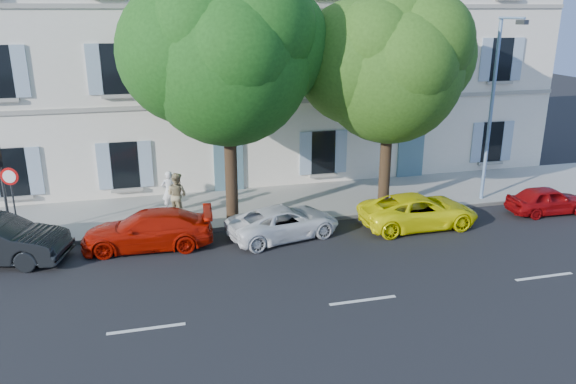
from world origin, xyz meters
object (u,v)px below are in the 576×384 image
object	(u,v)px
car_red_coupe	(148,230)
pedestrian_b	(177,195)
tree_left	(227,62)
traffic_light	(0,171)
car_yellow_supercar	(419,211)
street_lamp	(494,100)
road_sign	(11,188)
pedestrian_a	(169,191)
tree_right	(390,71)
car_white_coupe	(284,222)
car_red_hatchback	(548,200)

from	to	relation	value
car_red_coupe	pedestrian_b	bearing A→B (deg)	158.49
tree_left	traffic_light	size ratio (longest dim) A/B	2.66
car_yellow_supercar	street_lamp	size ratio (longest dim) A/B	0.60
road_sign	pedestrian_b	xyz separation A→B (m)	(5.58, 1.00, -1.02)
tree_left	road_sign	bearing A→B (deg)	-179.52
pedestrian_a	pedestrian_b	xyz separation A→B (m)	(0.25, -0.70, 0.05)
pedestrian_a	pedestrian_b	size ratio (longest dim) A/B	0.94
car_red_coupe	pedestrian_a	distance (m)	3.26
tree_right	pedestrian_b	size ratio (longest dim) A/B	4.81
car_white_coupe	car_yellow_supercar	xyz separation A→B (m)	(5.21, -0.25, 0.05)
car_white_coupe	tree_right	world-z (taller)	tree_right
road_sign	pedestrian_a	world-z (taller)	road_sign
car_yellow_supercar	road_sign	bearing A→B (deg)	81.91
pedestrian_a	car_yellow_supercar	bearing A→B (deg)	158.61
tree_left	traffic_light	bearing A→B (deg)	179.36
traffic_light	pedestrian_b	world-z (taller)	traffic_light
tree_right	road_sign	xyz separation A→B (m)	(-13.81, -0.07, -3.57)
car_white_coupe	tree_right	distance (m)	7.08
car_white_coupe	pedestrian_a	xyz separation A→B (m)	(-3.85, 3.38, 0.41)
car_red_coupe	car_red_hatchback	bearing A→B (deg)	92.56
tree_right	traffic_light	bearing A→B (deg)	179.67
car_red_coupe	traffic_light	xyz separation A→B (m)	(-4.71, 1.56, 2.02)
car_red_hatchback	pedestrian_b	world-z (taller)	pedestrian_b
street_lamp	car_yellow_supercar	bearing A→B (deg)	-155.46
car_yellow_supercar	pedestrian_b	bearing A→B (deg)	71.12
street_lamp	pedestrian_b	xyz separation A→B (m)	(-12.77, 1.12, -3.34)
road_sign	car_white_coupe	bearing A→B (deg)	-10.39
tree_left	street_lamp	world-z (taller)	tree_left
car_red_coupe	traffic_light	bearing A→B (deg)	-103.90
car_red_hatchback	road_sign	world-z (taller)	road_sign
street_lamp	pedestrian_a	size ratio (longest dim) A/B	4.46
tree_left	pedestrian_a	bearing A→B (deg)	144.06
tree_left	street_lamp	xyz separation A→B (m)	(10.77, -0.18, -1.74)
traffic_light	road_sign	distance (m)	0.70
car_yellow_supercar	street_lamp	distance (m)	5.76
street_lamp	pedestrian_b	size ratio (longest dim) A/B	4.20
tree_right	street_lamp	world-z (taller)	tree_right
car_white_coupe	pedestrian_b	world-z (taller)	pedestrian_b
tree_right	pedestrian_a	world-z (taller)	tree_right
traffic_light	pedestrian_b	distance (m)	6.16
car_white_coupe	pedestrian_a	bearing A→B (deg)	35.65
tree_right	traffic_light	distance (m)	14.42
tree_right	pedestrian_b	world-z (taller)	tree_right
car_red_coupe	pedestrian_a	xyz separation A→B (m)	(0.92, 3.11, 0.34)
road_sign	pedestrian_b	size ratio (longest dim) A/B	1.49
car_red_hatchback	pedestrian_b	size ratio (longest dim) A/B	1.85
car_red_coupe	road_sign	bearing A→B (deg)	-103.30
car_red_coupe	pedestrian_a	bearing A→B (deg)	167.99
car_yellow_supercar	pedestrian_b	distance (m)	9.29
car_yellow_supercar	tree_left	world-z (taller)	tree_left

